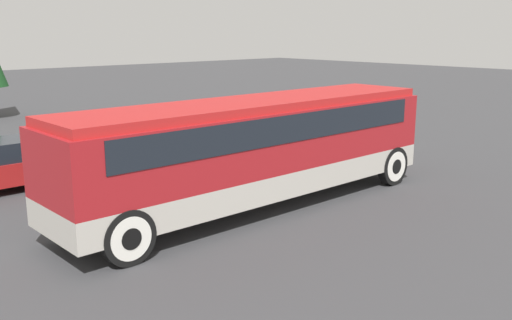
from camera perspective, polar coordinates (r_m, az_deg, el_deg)
The scene contains 4 objects.
ground_plane at distance 15.59m, azimuth 0.00°, elevation -4.75°, with size 120.00×120.00×0.00m, color #38383A.
tour_bus at distance 15.21m, azimuth 0.27°, elevation 1.80°, with size 11.41×2.56×2.95m.
parked_car_near at distance 18.78m, azimuth -23.44°, elevation -0.41°, with size 4.24×1.87×1.51m.
parked_car_mid at distance 22.10m, azimuth -18.22°, elevation 1.71°, with size 4.12×1.95×1.38m.
Camera 1 is at (-9.99, -11.00, 4.73)m, focal length 40.00 mm.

